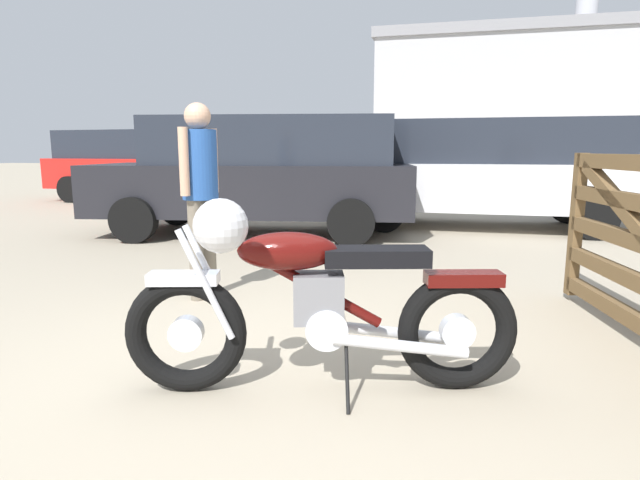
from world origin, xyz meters
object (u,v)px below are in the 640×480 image
blue_hatchback_right (260,172)px  white_estate_far (491,170)px  red_hatchback_near (140,163)px  bystander (200,180)px  vintage_motorcycle (312,303)px  pale_sedan_back (292,167)px

blue_hatchback_right → white_estate_far: (3.43, 1.52, 0.00)m
red_hatchback_near → white_estate_far: bearing=-14.8°
blue_hatchback_right → red_hatchback_near: (-4.73, 4.28, 0.00)m
white_estate_far → red_hatchback_near: bearing=-18.2°
blue_hatchback_right → white_estate_far: size_ratio=1.04×
bystander → red_hatchback_near: size_ratio=0.35×
bystander → red_hatchback_near: 9.39m
vintage_motorcycle → pale_sedan_back: bearing=-87.6°
vintage_motorcycle → white_estate_far: 6.60m
bystander → white_estate_far: (2.74, 4.91, -0.08)m
bystander → red_hatchback_near: bearing=138.1°
white_estate_far → red_hatchback_near: (-8.16, 2.76, 0.00)m
bystander → pale_sedan_back: size_ratio=0.38×
vintage_motorcycle → blue_hatchback_right: blue_hatchback_right is taller
blue_hatchback_right → red_hatchback_near: bearing=-51.1°
vintage_motorcycle → white_estate_far: white_estate_far is taller
bystander → blue_hatchback_right: 3.46m
blue_hatchback_right → pale_sedan_back: bearing=-87.5°
pale_sedan_back → red_hatchback_near: bearing=-166.2°
vintage_motorcycle → red_hatchback_near: red_hatchback_near is taller
white_estate_far → blue_hatchback_right: bearing=24.4°
blue_hatchback_right → pale_sedan_back: (-1.11, 5.50, -0.10)m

